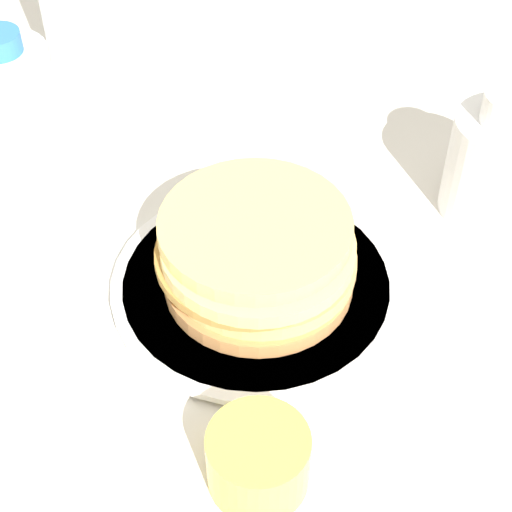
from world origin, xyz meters
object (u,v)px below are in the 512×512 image
Objects in this scene: cream_jug at (497,162)px; juice_glass at (258,459)px; pancake_stack at (257,254)px; water_bottle_mid at (24,148)px; plate at (256,285)px; water_bottle_near at (71,2)px.

juice_glass is at bearing 97.81° from cream_jug.
pancake_stack reaches higher than juice_glass.
water_bottle_mid reaches higher than pancake_stack.
plate is at bearing 99.68° from pancake_stack.
water_bottle_mid is at bearing 49.57° from cream_jug.
water_bottle_mid is at bearing 133.69° from water_bottle_near.
cream_jug reaches higher than juice_glass.
plate is 1.19× the size of water_bottle_mid.
water_bottle_near is (0.39, -0.09, 0.11)m from plate.
pancake_stack reaches higher than plate.
cream_jug is at bearing -109.34° from plate.
water_bottle_near reaches higher than pancake_stack.
water_bottle_near reaches higher than plate.
pancake_stack is at bearing 167.23° from water_bottle_near.
juice_glass is (-0.14, 0.14, 0.02)m from plate.
juice_glass is 0.37m from water_bottle_mid.
water_bottle_near is 1.04× the size of water_bottle_mid.
pancake_stack is at bearing 70.45° from cream_jug.
water_bottle_near is at bearing -12.77° from pancake_stack.
pancake_stack is at bearing -154.75° from water_bottle_mid.
cream_jug is 0.51m from water_bottle_near.
water_bottle_near is at bearing -23.49° from juice_glass.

